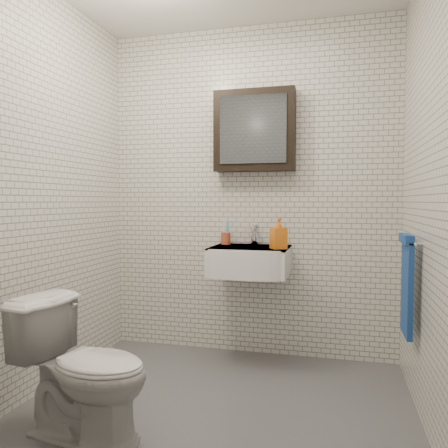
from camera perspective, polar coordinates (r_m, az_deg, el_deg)
name	(u,v)px	position (r m, az deg, el deg)	size (l,w,h in m)	color
ground	(214,410)	(2.66, -1.27, -23.17)	(2.20, 2.00, 0.01)	#52545B
room_shell	(214,148)	(2.40, -1.31, 9.90)	(2.22, 2.02, 2.51)	silver
washbasin	(249,260)	(3.12, 3.29, -4.77)	(0.55, 0.50, 0.20)	white
faucet	(254,236)	(3.29, 3.96, -1.54)	(0.06, 0.20, 0.15)	silver
mirror_cabinet	(254,131)	(3.32, 4.00, 12.05)	(0.60, 0.15, 0.60)	black
towel_rail	(407,281)	(2.71, 22.81, -6.85)	(0.09, 0.30, 0.58)	silver
toothbrush_cup	(226,238)	(3.32, 0.23, -1.81)	(0.08, 0.08, 0.20)	#B0472C
soap_bottle	(278,233)	(3.01, 7.13, -1.23)	(0.10, 0.10, 0.21)	orange
toilet	(84,369)	(2.38, -17.77, -17.54)	(0.39, 0.68, 0.70)	silver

